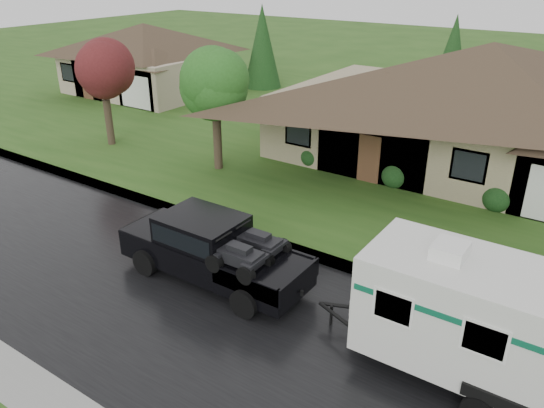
% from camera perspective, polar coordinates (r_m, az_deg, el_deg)
% --- Properties ---
extents(ground, '(140.00, 140.00, 0.00)m').
position_cam_1_polar(ground, '(16.11, 0.51, -9.16)').
color(ground, '#294F18').
rests_on(ground, ground).
extents(road, '(140.00, 8.00, 0.01)m').
position_cam_1_polar(road, '(14.80, -3.90, -12.70)').
color(road, black).
rests_on(road, ground).
extents(curb, '(140.00, 0.50, 0.15)m').
position_cam_1_polar(curb, '(17.70, 4.58, -5.56)').
color(curb, gray).
rests_on(curb, ground).
extents(lawn, '(140.00, 26.00, 0.15)m').
position_cam_1_polar(lawn, '(28.58, 17.54, 5.44)').
color(lawn, '#294F18').
rests_on(lawn, ground).
extents(house_main, '(19.44, 10.80, 6.90)m').
position_cam_1_polar(house_main, '(26.05, 22.58, 10.97)').
color(house_main, gray).
rests_on(house_main, lawn).
extents(house_far, '(10.80, 8.64, 5.80)m').
position_cam_1_polar(house_far, '(40.20, -13.37, 15.56)').
color(house_far, tan).
rests_on(house_far, lawn).
extents(tree_left_green, '(3.38, 3.38, 5.60)m').
position_cam_1_polar(tree_left_green, '(23.84, -6.15, 12.64)').
color(tree_left_green, '#382B1E').
rests_on(tree_left_green, lawn).
extents(tree_red, '(3.24, 3.24, 5.36)m').
position_cam_1_polar(tree_red, '(28.51, -17.77, 13.31)').
color(tree_red, '#382B1E').
rests_on(tree_red, lawn).
extents(shrub_row, '(13.60, 1.00, 1.00)m').
position_cam_1_polar(shrub_row, '(22.72, 18.02, 1.97)').
color(shrub_row, '#143814').
rests_on(shrub_row, lawn).
extents(pickup_truck, '(6.09, 2.31, 2.03)m').
position_cam_1_polar(pickup_truck, '(16.22, -6.66, -4.59)').
color(pickup_truck, black).
rests_on(pickup_truck, ground).
extents(travel_trailer, '(7.51, 2.64, 3.37)m').
position_cam_1_polar(travel_trailer, '(12.79, 25.66, -12.38)').
color(travel_trailer, silver).
rests_on(travel_trailer, ground).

